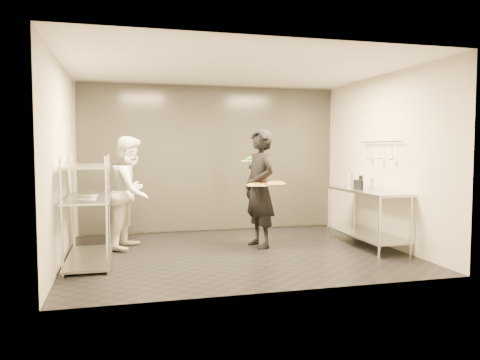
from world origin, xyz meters
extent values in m
cube|color=black|center=(0.00, 0.00, 0.00)|extent=(5.00, 4.00, 0.00)
cube|color=silver|center=(0.00, 0.00, 2.80)|extent=(5.00, 4.00, 0.00)
cube|color=beige|center=(0.00, 2.00, 1.40)|extent=(5.00, 0.00, 2.80)
cube|color=beige|center=(0.00, -2.00, 1.40)|extent=(5.00, 0.00, 2.80)
cube|color=beige|center=(-2.50, 0.00, 1.40)|extent=(0.00, 4.00, 2.80)
cube|color=beige|center=(2.50, 0.00, 1.40)|extent=(0.00, 4.00, 2.80)
cube|color=white|center=(0.00, 1.97, 1.40)|extent=(4.90, 0.04, 2.74)
cylinder|color=silver|center=(-2.42, -0.77, 0.75)|extent=(0.04, 0.04, 1.50)
cylinder|color=silver|center=(-2.42, 0.77, 0.75)|extent=(0.04, 0.04, 1.50)
cylinder|color=silver|center=(-1.88, -0.77, 0.75)|extent=(0.04, 0.04, 1.50)
cylinder|color=silver|center=(-1.88, 0.77, 0.75)|extent=(0.04, 0.04, 1.50)
cube|color=#9EA4A8|center=(-2.15, 0.00, 0.05)|extent=(0.60, 1.60, 0.03)
cube|color=#9EA4A8|center=(-2.15, 0.00, 0.90)|extent=(0.60, 1.60, 0.03)
cube|color=#9EA4A8|center=(-2.15, 0.00, 1.35)|extent=(0.60, 1.60, 0.03)
cylinder|color=white|center=(-2.15, -0.35, 0.93)|extent=(0.26, 0.26, 0.01)
cylinder|color=white|center=(-2.15, 0.10, 0.93)|extent=(0.26, 0.26, 0.01)
cylinder|color=silver|center=(1.92, -0.86, 0.45)|extent=(0.04, 0.04, 0.90)
cylinder|color=silver|center=(1.92, 0.86, 0.45)|extent=(0.04, 0.04, 0.90)
cylinder|color=silver|center=(2.44, -0.86, 0.45)|extent=(0.04, 0.04, 0.90)
cylinder|color=silver|center=(2.44, 0.86, 0.45)|extent=(0.04, 0.04, 0.90)
cube|color=#9EA4A8|center=(2.18, 0.00, 0.18)|extent=(0.57, 1.71, 0.03)
cube|color=#9EA4A8|center=(2.18, 0.00, 0.90)|extent=(0.60, 1.80, 0.04)
cylinder|color=silver|center=(2.44, 0.00, 1.70)|extent=(0.02, 1.20, 0.02)
cylinder|color=silver|center=(2.42, -0.35, 1.57)|extent=(0.01, 0.01, 0.22)
sphere|color=silver|center=(2.42, -0.35, 1.44)|extent=(0.07, 0.07, 0.07)
cylinder|color=silver|center=(2.42, 0.00, 1.57)|extent=(0.01, 0.01, 0.22)
sphere|color=silver|center=(2.42, 0.00, 1.44)|extent=(0.07, 0.07, 0.07)
cylinder|color=silver|center=(2.42, 0.35, 1.57)|extent=(0.01, 0.01, 0.22)
sphere|color=silver|center=(2.42, 0.35, 1.44)|extent=(0.07, 0.07, 0.07)
imported|color=black|center=(0.47, 0.33, 0.95)|extent=(0.62, 0.78, 1.90)
imported|color=silver|center=(-1.55, 0.80, 0.89)|extent=(0.94, 1.05, 1.78)
cylinder|color=white|center=(0.37, 0.11, 1.02)|extent=(0.35, 0.35, 0.01)
cylinder|color=#CB8549|center=(0.37, 0.11, 1.03)|extent=(0.31, 0.31, 0.02)
cylinder|color=#A92816|center=(0.37, 0.11, 1.04)|extent=(0.28, 0.28, 0.01)
sphere|color=#135714|center=(0.37, 0.11, 1.05)|extent=(0.04, 0.04, 0.04)
cylinder|color=white|center=(0.65, 0.10, 1.04)|extent=(0.31, 0.31, 0.01)
cylinder|color=#CB8549|center=(0.65, 0.10, 1.05)|extent=(0.27, 0.27, 0.02)
cylinder|color=#A92816|center=(0.65, 0.10, 1.06)|extent=(0.24, 0.24, 0.01)
sphere|color=#135714|center=(0.65, 0.10, 1.07)|extent=(0.04, 0.04, 0.04)
cylinder|color=white|center=(0.40, 0.67, 1.39)|extent=(0.31, 0.31, 0.01)
ellipsoid|color=#1F6C1B|center=(0.40, 0.67, 1.42)|extent=(0.13, 0.13, 0.07)
cube|color=black|center=(2.06, 0.04, 1.00)|extent=(0.06, 0.23, 0.16)
cylinder|color=gray|center=(1.99, 0.18, 1.06)|extent=(0.08, 0.08, 0.28)
cylinder|color=gray|center=(2.29, 0.03, 1.01)|extent=(0.06, 0.06, 0.19)
cylinder|color=black|center=(2.12, 0.08, 1.03)|extent=(0.07, 0.07, 0.23)
camera|label=1|loc=(-1.70, -6.84, 1.61)|focal=35.00mm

